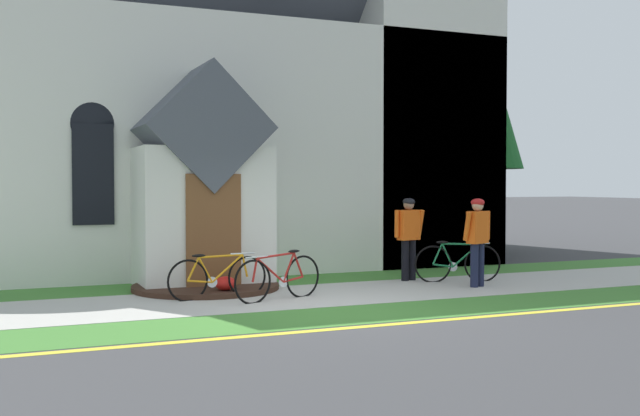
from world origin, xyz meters
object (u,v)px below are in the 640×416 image
bicycle_green (218,277)px  bicycle_orange (457,262)px  church_sign (202,212)px  bicycle_blue (279,277)px  cyclist_in_blue_jersey (409,233)px  cyclist_in_green_jersey (477,235)px  roadside_conifer (461,60)px

bicycle_green → bicycle_orange: bearing=3.0°
church_sign → bicycle_green: (-0.09, -1.38, -1.04)m
bicycle_blue → cyclist_in_blue_jersey: size_ratio=1.04×
bicycle_green → church_sign: bearing=86.2°
bicycle_blue → cyclist_in_blue_jersey: cyclist_in_blue_jersey is taller
church_sign → bicycle_orange: church_sign is taller
cyclist_in_green_jersey → church_sign: bearing=158.0°
cyclist_in_blue_jersey → cyclist_in_green_jersey: size_ratio=0.99×
roadside_conifer → bicycle_blue: bearing=-139.9°
bicycle_green → bicycle_blue: bearing=-31.6°
church_sign → cyclist_in_green_jersey: size_ratio=1.28×
bicycle_blue → bicycle_green: (-0.89, 0.55, -0.01)m
church_sign → cyclist_in_green_jersey: church_sign is taller
bicycle_blue → bicycle_orange: bicycle_blue is taller
bicycle_blue → roadside_conifer: 11.65m
church_sign → roadside_conifer: bearing=28.7°
bicycle_orange → cyclist_in_blue_jersey: (-0.80, 0.52, 0.58)m
bicycle_blue → cyclist_in_green_jersey: (3.93, 0.02, 0.59)m
bicycle_orange → cyclist_in_blue_jersey: cyclist_in_blue_jersey is taller
church_sign → bicycle_blue: bearing=-67.6°
church_sign → bicycle_blue: church_sign is taller
bicycle_green → roadside_conifer: 11.99m
bicycle_blue → bicycle_green: bicycle_blue is taller
bicycle_orange → bicycle_green: size_ratio=0.95×
church_sign → bicycle_green: 1.73m
cyclist_in_green_jersey → cyclist_in_blue_jersey: bearing=119.1°
church_sign → cyclist_in_blue_jersey: (4.01, -0.61, -0.45)m
bicycle_blue → cyclist_in_green_jersey: 3.97m
roadside_conifer → bicycle_green: bearing=-145.1°
bicycle_blue → cyclist_in_green_jersey: bearing=0.3°
bicycle_orange → bicycle_green: 4.90m
bicycle_orange → bicycle_green: bearing=-177.0°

